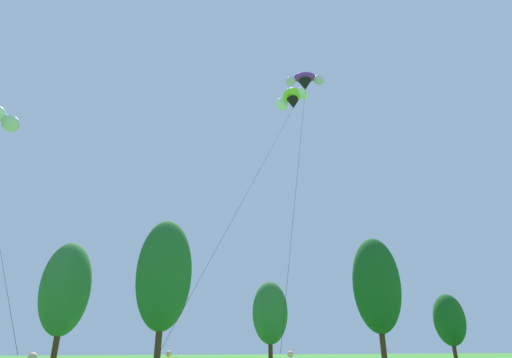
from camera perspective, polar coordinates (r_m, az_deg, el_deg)
treeline_tree_c at (r=51.44m, az=-25.13°, el=-13.70°), size 5.30×5.30×12.98m
treeline_tree_d at (r=45.73m, az=-12.76°, el=-12.87°), size 5.82×5.82×14.90m
treeline_tree_e at (r=53.46m, az=1.98°, el=-18.19°), size 4.39×4.39×9.58m
treeline_tree_f at (r=54.70m, az=16.52°, el=-14.02°), size 5.82×5.82×14.90m
treeline_tree_g at (r=65.26m, az=25.47°, el=-17.39°), size 4.16×4.16×8.73m
parafoil_kite_mid_lime_white at (r=34.16m, az=5.11°, el=11.09°), size 10.77×11.17×19.95m
parafoil_kite_far_purple at (r=30.19m, az=6.86°, el=13.45°), size 6.29×8.40×18.52m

